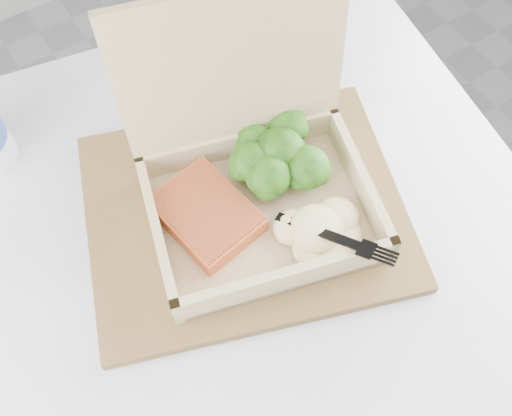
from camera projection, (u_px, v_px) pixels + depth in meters
cafe_table at (234, 323)px, 0.79m from camera, size 0.89×0.89×0.72m
serving_tray at (245, 211)px, 0.66m from camera, size 0.43×0.39×0.02m
takeout_container at (252, 166)px, 0.61m from camera, size 0.29×0.27×0.23m
salmon_fillet at (206, 214)px, 0.62m from camera, size 0.10×0.12×0.02m
broccoli_pile at (280, 156)px, 0.65m from camera, size 0.12×0.12×0.04m
mashed_potatoes at (316, 229)px, 0.61m from camera, size 0.10×0.09×0.03m
plastic_fork at (302, 223)px, 0.60m from camera, size 0.08×0.13×0.03m
receipt at (187, 94)px, 0.75m from camera, size 0.12×0.17×0.00m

